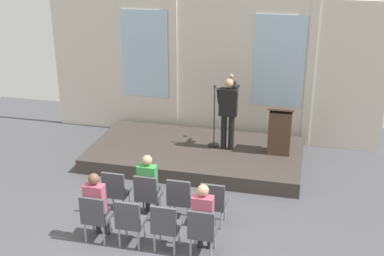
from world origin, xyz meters
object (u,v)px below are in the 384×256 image
chair_r0_c0 (116,189)px  chair_r0_c1 (147,193)px  speaker (228,109)px  mic_stand (214,133)px  chair_r0_c2 (180,197)px  chair_r0_c3 (213,201)px  chair_r1_c1 (130,220)px  chair_r1_c3 (202,229)px  chair_r1_c2 (165,225)px  audience_r1_c0 (96,203)px  chair_r1_c0 (95,215)px  audience_r1_c3 (203,216)px  lectern (280,131)px  audience_r0_c1 (148,182)px

chair_r0_c0 → chair_r0_c1: (0.65, 0.00, 0.00)m
speaker → mic_stand: size_ratio=1.13×
chair_r0_c2 → chair_r0_c3: same height
chair_r0_c1 → chair_r1_c1: 0.99m
chair_r0_c3 → chair_r0_c1: bearing=180.0°
chair_r1_c3 → chair_r1_c2: bearing=180.0°
mic_stand → audience_r1_c0: bearing=-109.4°
chair_r1_c0 → chair_r1_c1: bearing=0.0°
chair_r1_c3 → chair_r0_c1: bearing=143.0°
speaker → chair_r0_c1: bearing=-110.2°
chair_r1_c2 → mic_stand: bearing=89.1°
audience_r1_c3 → chair_r0_c0: bearing=155.2°
lectern → audience_r1_c0: 4.87m
lectern → chair_r0_c3: 3.14m
chair_r1_c0 → lectern: bearing=53.2°
chair_r0_c2 → chair_r1_c3: bearing=-56.4°
chair_r0_c0 → chair_r0_c1: 0.65m
speaker → lectern: bearing=2.7°
chair_r0_c1 → audience_r1_c3: 1.61m
audience_r0_c1 → chair_r0_c2: bearing=-7.1°
chair_r1_c1 → chair_r1_c2: same height
chair_r0_c3 → audience_r1_c3: 0.93m
chair_r0_c0 → chair_r1_c0: (0.00, -0.99, 0.00)m
chair_r0_c0 → audience_r1_c3: audience_r1_c3 is taller
chair_r0_c1 → audience_r1_c3: (1.31, -0.91, 0.22)m
lectern → audience_r1_c3: 3.99m
chair_r0_c2 → speaker: bearing=81.9°
audience_r1_c0 → chair_r1_c3: bearing=-2.3°
lectern → audience_r0_c1: 3.69m
chair_r0_c0 → audience_r1_c3: bearing=-24.8°
audience_r0_c1 → chair_r1_c0: (-0.65, -1.07, -0.20)m
speaker → chair_r0_c2: (-0.41, -2.90, -0.84)m
chair_r0_c2 → chair_r1_c3: (0.65, -0.99, 0.00)m
chair_r0_c2 → chair_r1_c1: (-0.65, -0.99, 0.00)m
lectern → chair_r0_c2: (-1.65, -2.96, -0.36)m
chair_r1_c0 → chair_r1_c2: bearing=0.0°
audience_r0_c1 → lectern: bearing=51.4°
chair_r0_c2 → chair_r1_c2: (0.00, -0.99, 0.00)m
chair_r0_c3 → mic_stand: bearing=101.1°
lectern → chair_r0_c0: size_ratio=1.23×
chair_r0_c0 → mic_stand: bearing=65.3°
audience_r1_c0 → chair_r0_c2: bearing=34.7°
chair_r1_c0 → audience_r1_c0: bearing=90.0°
speaker → chair_r1_c0: size_ratio=1.87×
speaker → chair_r0_c0: 3.47m
speaker → audience_r1_c0: bearing=-114.3°
chair_r0_c1 → chair_r1_c3: bearing=-37.0°
chair_r1_c1 → chair_r1_c3: size_ratio=1.00×
lectern → chair_r1_c3: size_ratio=1.23×
speaker → chair_r1_c0: bearing=-113.9°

